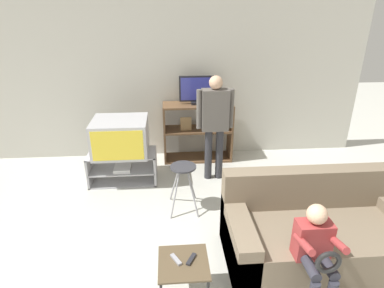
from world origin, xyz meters
The scene contains 12 objects.
wall_back centered at (0.00, 3.79, 1.30)m, with size 6.40×0.06×2.60m.
tv_stand centered at (-0.79, 2.83, 0.23)m, with size 0.99×0.48×0.46m.
television_main centered at (-0.78, 2.84, 0.71)m, with size 0.77×0.67×0.50m.
media_shelf centered at (0.39, 3.51, 0.50)m, with size 1.14×0.42×0.98m.
television_flat centered at (0.39, 3.53, 1.19)m, with size 0.59×0.20×0.45m.
folding_stool centered at (0.07, 2.05, 0.49)m, with size 0.37×0.45×0.62m.
snack_table centered at (0.00, 0.63, 0.37)m, with size 0.43×0.43×0.42m.
remote_control_black centered at (0.07, 0.65, 0.43)m, with size 0.04×0.14×0.02m, color #232328.
remote_control_white centered at (-0.06, 0.65, 0.43)m, with size 0.04×0.14×0.02m, color gray.
couch centered at (1.40, 1.06, 0.29)m, with size 1.89×0.93×0.87m.
person_standing_adult centered at (0.57, 2.82, 0.95)m, with size 0.53×0.20×1.57m.
person_seated_child centered at (1.10, 0.52, 0.58)m, with size 0.33×0.43×0.96m.
Camera 1 is at (-0.09, -1.48, 2.44)m, focal length 30.00 mm.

